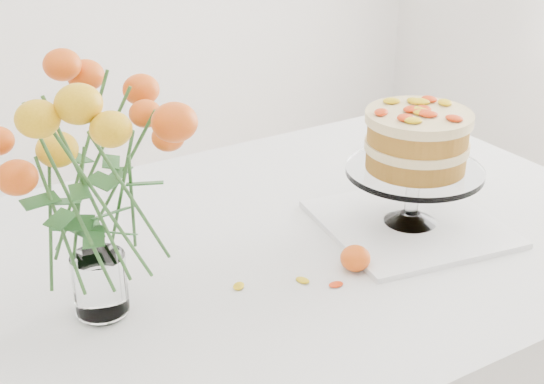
# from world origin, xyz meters

# --- Properties ---
(table) EXTENTS (1.43, 0.93, 0.76)m
(table) POSITION_xyz_m (0.00, 0.00, 0.67)
(table) COLOR tan
(table) RESTS_ON ground
(napkin) EXTENTS (0.37, 0.37, 0.01)m
(napkin) POSITION_xyz_m (0.26, -0.08, 0.76)
(napkin) COLOR white
(napkin) RESTS_ON table
(cake_stand) EXTENTS (0.26, 0.26, 0.23)m
(cake_stand) POSITION_xyz_m (0.26, -0.08, 0.92)
(cake_stand) COLOR white
(cake_stand) RESTS_ON napkin
(rose_vase) EXTENTS (0.28, 0.28, 0.42)m
(rose_vase) POSITION_xyz_m (-0.34, -0.06, 1.00)
(rose_vase) COLOR white
(rose_vase) RESTS_ON table
(loose_rose_far) EXTENTS (0.09, 0.05, 0.04)m
(loose_rose_far) POSITION_xyz_m (0.08, -0.15, 0.78)
(loose_rose_far) COLOR #E2560B
(loose_rose_far) RESTS_ON table
(stray_petal_a) EXTENTS (0.03, 0.02, 0.00)m
(stray_petal_a) POSITION_xyz_m (-0.12, -0.10, 0.76)
(stray_petal_a) COLOR yellow
(stray_petal_a) RESTS_ON table
(stray_petal_b) EXTENTS (0.03, 0.02, 0.00)m
(stray_petal_b) POSITION_xyz_m (-0.02, -0.14, 0.76)
(stray_petal_b) COLOR yellow
(stray_petal_b) RESTS_ON table
(stray_petal_c) EXTENTS (0.03, 0.02, 0.00)m
(stray_petal_c) POSITION_xyz_m (0.02, -0.18, 0.76)
(stray_petal_c) COLOR yellow
(stray_petal_c) RESTS_ON table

